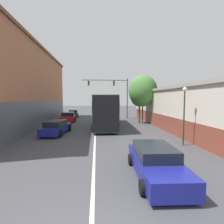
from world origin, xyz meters
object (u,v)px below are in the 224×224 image
at_px(street_tree_far, 140,97).
at_px(parked_car_left_mid, 56,127).
at_px(street_lamp, 184,112).
at_px(street_tree_near, 143,91).
at_px(parked_car_left_far, 73,113).
at_px(bus, 105,109).
at_px(hatchback_foreground, 156,162).
at_px(parked_car_left_near, 68,117).
at_px(traffic_signal_gantry, 114,90).

bearing_deg(street_tree_far, parked_car_left_mid, -145.68).
bearing_deg(parked_car_left_mid, street_lamp, -109.05).
relative_size(street_lamp, street_tree_near, 0.64).
xyz_separation_m(parked_car_left_far, street_tree_near, (10.76, -9.85, 3.90)).
distance_m(parked_car_left_mid, street_tree_far, 12.34).
bearing_deg(bus, hatchback_foreground, -172.04).
height_order(parked_car_left_near, street_lamp, street_lamp).
distance_m(bus, hatchback_foreground, 14.28).
bearing_deg(parked_car_left_near, parked_car_left_far, -3.30).
distance_m(parked_car_left_near, street_lamp, 18.05).
bearing_deg(parked_car_left_mid, hatchback_foreground, -139.46).
xyz_separation_m(street_lamp, street_tree_far, (-0.38, 11.77, 1.19)).
distance_m(traffic_signal_gantry, street_tree_far, 6.36).
height_order(traffic_signal_gantry, street_lamp, traffic_signal_gantry).
relative_size(parked_car_left_far, street_tree_far, 0.79).
bearing_deg(traffic_signal_gantry, parked_car_left_far, 151.58).
distance_m(street_tree_near, street_tree_far, 1.00).
bearing_deg(hatchback_foreground, bus, 9.04).
bearing_deg(bus, street_lamp, -148.59).
bearing_deg(hatchback_foreground, parked_car_left_near, 22.15).
height_order(street_lamp, street_tree_far, street_tree_far).
distance_m(traffic_signal_gantry, street_lamp, 17.74).
xyz_separation_m(parked_car_left_near, parked_car_left_far, (-0.16, 6.79, -0.05)).
height_order(bus, hatchback_foreground, bus).
distance_m(bus, parked_car_left_near, 7.52).
xyz_separation_m(parked_car_left_mid, traffic_signal_gantry, (6.91, 12.23, 4.26)).
bearing_deg(street_tree_far, parked_car_left_far, 137.59).
bearing_deg(parked_car_left_mid, parked_car_left_far, 8.88).
height_order(parked_car_left_near, street_tree_near, street_tree_near).
relative_size(parked_car_left_mid, street_lamp, 1.13).
xyz_separation_m(parked_car_left_far, traffic_signal_gantry, (7.43, -4.02, 4.29)).
relative_size(bus, street_lamp, 2.61).
xyz_separation_m(bus, street_tree_near, (5.34, 2.11, 2.39)).
bearing_deg(hatchback_foreground, traffic_signal_gantry, 1.49).
bearing_deg(bus, parked_car_left_far, 25.86).
bearing_deg(traffic_signal_gantry, street_tree_far, -61.56).
bearing_deg(parked_car_left_far, street_tree_far, -139.42).
height_order(hatchback_foreground, parked_car_left_mid, parked_car_left_mid).
xyz_separation_m(bus, street_lamp, (5.36, -9.31, 0.34)).
bearing_deg(bus, parked_car_left_near, 46.96).
relative_size(parked_car_left_near, parked_car_left_mid, 0.86).
distance_m(bus, parked_car_left_far, 13.22).
relative_size(bus, parked_car_left_mid, 2.31).
bearing_deg(bus, street_tree_near, -66.95).
relative_size(parked_car_left_near, street_tree_near, 0.62).
xyz_separation_m(bus, traffic_signal_gantry, (2.01, 7.94, 2.78)).
distance_m(parked_car_left_far, street_tree_far, 14.41).
relative_size(parked_car_left_far, street_lamp, 0.94).
height_order(parked_car_left_mid, traffic_signal_gantry, traffic_signal_gantry).
xyz_separation_m(bus, parked_car_left_near, (-5.26, 5.18, -1.46)).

